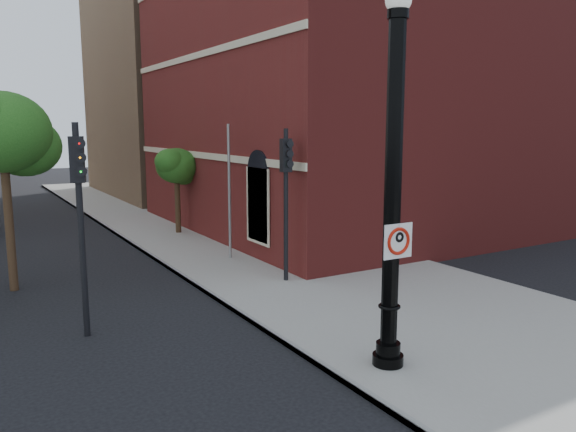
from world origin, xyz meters
TOP-DOWN VIEW (x-y plane):
  - ground at (0.00, 0.00)m, footprint 120.00×120.00m
  - sidewalk_right at (6.00, 10.00)m, footprint 8.00×60.00m
  - curb_edge at (2.05, 10.00)m, footprint 0.10×60.00m
  - brick_wall_building at (16.00, 14.00)m, footprint 22.30×16.30m
  - bg_building_tan_b at (16.00, 30.00)m, footprint 22.00×14.00m
  - lamppost at (3.11, 0.15)m, footprint 0.60×0.60m
  - no_parking_sign at (3.12, -0.03)m, footprint 0.65×0.07m
  - traffic_signal_left at (-1.52, 5.00)m, footprint 0.36×0.42m
  - traffic_signal_right at (4.49, 6.34)m, footprint 0.31×0.39m
  - utility_pole at (4.26, 9.80)m, footprint 0.10×0.10m
  - street_tree_a at (-2.56, 9.84)m, footprint 3.13×2.83m
  - street_tree_c at (4.39, 15.37)m, footprint 2.09×1.89m

SIDE VIEW (x-z plane):
  - ground at x=0.00m, z-range 0.00..0.00m
  - sidewalk_right at x=6.00m, z-range 0.00..0.12m
  - curb_edge at x=2.05m, z-range 0.00..0.14m
  - utility_pole at x=4.26m, z-range 0.00..4.76m
  - no_parking_sign at x=3.12m, z-range 2.27..2.92m
  - street_tree_c at x=4.39m, z-range 1.07..4.83m
  - traffic_signal_right at x=4.49m, z-range 0.80..5.42m
  - traffic_signal_left at x=-1.52m, z-range 0.83..5.59m
  - lamppost at x=3.11m, z-range -0.27..6.82m
  - street_tree_a at x=-2.56m, z-range 1.63..7.28m
  - brick_wall_building at x=16.00m, z-range 0.01..12.51m
  - bg_building_tan_b at x=16.00m, z-range 0.00..14.00m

